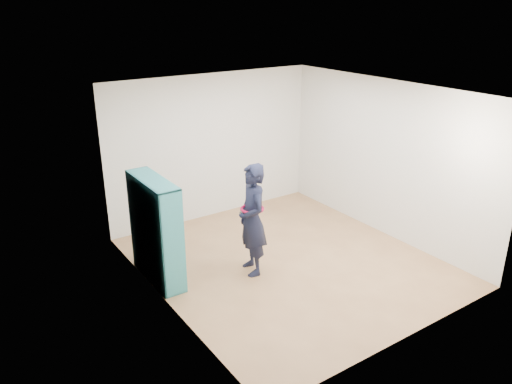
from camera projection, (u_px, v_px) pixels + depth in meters
floor at (288, 262)px, 7.65m from camera, size 4.50×4.50×0.00m
ceiling at (292, 92)px, 6.72m from camera, size 4.50×4.50×0.00m
wall_left at (162, 213)px, 6.14m from camera, size 0.02×4.50×2.60m
wall_right at (386, 159)px, 8.24m from camera, size 0.02×4.50×2.60m
wall_back at (213, 147)px, 8.92m from camera, size 4.00×0.02×2.60m
wall_front at (416, 240)px, 5.45m from camera, size 4.00×0.02×2.60m
bookshelf at (155, 232)px, 6.93m from camera, size 0.33×1.14×1.52m
person at (252, 220)px, 7.10m from camera, size 0.53×0.68×1.66m
smartphone at (241, 212)px, 7.08m from camera, size 0.01×0.10×0.12m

